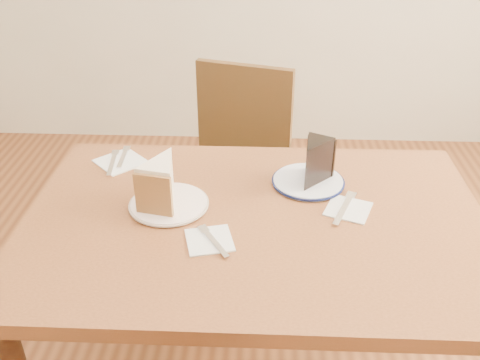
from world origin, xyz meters
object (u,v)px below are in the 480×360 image
object	(u,v)px
table	(255,248)
plate_navy	(308,181)
plate_cream	(169,204)
carrot_cake	(164,181)
chocolate_cake	(313,165)
chair_far	(232,176)

from	to	relation	value
table	plate_navy	distance (m)	0.25
plate_cream	table	bearing A→B (deg)	-10.55
plate_cream	carrot_cake	distance (m)	0.06
chocolate_cake	carrot_cake	bearing A→B (deg)	41.31
plate_navy	carrot_cake	bearing A→B (deg)	-162.92
chair_far	chocolate_cake	bearing A→B (deg)	135.26
carrot_cake	chocolate_cake	size ratio (longest dim) A/B	1.19
plate_cream	carrot_cake	xyz separation A→B (m)	(-0.01, 0.01, 0.06)
plate_cream	carrot_cake	size ratio (longest dim) A/B	1.52
chair_far	carrot_cake	size ratio (longest dim) A/B	6.74
carrot_cake	chocolate_cake	distance (m)	0.41
plate_navy	plate_cream	bearing A→B (deg)	-160.48
chair_far	plate_navy	distance (m)	0.57
chocolate_cake	plate_navy	bearing A→B (deg)	-28.94
carrot_cake	chair_far	bearing A→B (deg)	87.59
plate_cream	plate_navy	distance (m)	0.40
plate_cream	chocolate_cake	size ratio (longest dim) A/B	1.81
table	plate_navy	xyz separation A→B (m)	(0.15, 0.18, 0.10)
plate_cream	plate_navy	world-z (taller)	same
plate_cream	chocolate_cake	world-z (taller)	chocolate_cake
plate_navy	carrot_cake	world-z (taller)	carrot_cake
table	carrot_cake	bearing A→B (deg)	166.73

